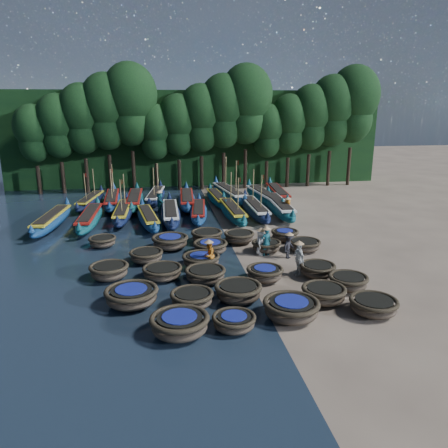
{
  "coord_description": "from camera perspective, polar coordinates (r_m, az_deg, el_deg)",
  "views": [
    {
      "loc": [
        -4.48,
        -24.78,
        8.82
      ],
      "look_at": [
        -0.39,
        1.69,
        1.3
      ],
      "focal_mm": 35.0,
      "sensor_mm": 36.0,
      "label": 1
    }
  ],
  "objects": [
    {
      "name": "long_boat_9",
      "position": [
        39.77,
        -17.05,
        2.9
      ],
      "size": [
        2.41,
        7.31,
        3.14
      ],
      "rotation": [
        0.0,
        0.0,
        -0.16
      ],
      "color": "#0F1B3A",
      "rests_on": "ground"
    },
    {
      "name": "coracle_8",
      "position": [
        20.53,
        12.9,
        -8.85
      ],
      "size": [
        2.45,
        2.45,
        0.76
      ],
      "rotation": [
        0.0,
        0.0,
        0.39
      ],
      "color": "#4D3F30",
      "rests_on": "ground"
    },
    {
      "name": "tree_7",
      "position": [
        45.04,
        -3.03,
        13.75
      ],
      "size": [
        4.51,
        4.51,
        10.63
      ],
      "color": "black",
      "rests_on": "ground"
    },
    {
      "name": "coracle_19",
      "position": [
        27.17,
        10.42,
        -2.69
      ],
      "size": [
        2.47,
        2.47,
        0.66
      ],
      "rotation": [
        0.0,
        0.0,
        0.39
      ],
      "color": "#4D3F30",
      "rests_on": "ground"
    },
    {
      "name": "coracle_9",
      "position": [
        22.16,
        15.92,
        -7.23
      ],
      "size": [
        1.93,
        1.93,
        0.73
      ],
      "rotation": [
        0.0,
        0.0,
        0.05
      ],
      "color": "#4D3F30",
      "rests_on": "ground"
    },
    {
      "name": "long_boat_1",
      "position": [
        33.63,
        -17.14,
        0.74
      ],
      "size": [
        1.68,
        8.25,
        1.45
      ],
      "rotation": [
        0.0,
        0.0,
        -0.03
      ],
      "color": "#0F4A5A",
      "rests_on": "ground"
    },
    {
      "name": "tree_1",
      "position": [
        45.77,
        -20.87,
        11.96
      ],
      "size": [
        4.09,
        4.09,
        9.65
      ],
      "color": "black",
      "rests_on": "ground"
    },
    {
      "name": "coracle_4",
      "position": [
        20.08,
        18.94,
        -10.02
      ],
      "size": [
        2.39,
        2.39,
        0.7
      ],
      "rotation": [
        0.0,
        0.0,
        0.27
      ],
      "color": "#4D3F30",
      "rests_on": "ground"
    },
    {
      "name": "tree_2",
      "position": [
        45.34,
        -18.04,
        13.04
      ],
      "size": [
        4.51,
        4.51,
        10.63
      ],
      "color": "black",
      "rests_on": "ground"
    },
    {
      "name": "coracle_1",
      "position": [
        17.5,
        -5.82,
        -12.87
      ],
      "size": [
        2.42,
        2.42,
        0.83
      ],
      "rotation": [
        0.0,
        0.0,
        0.12
      ],
      "color": "#4D3F30",
      "rests_on": "ground"
    },
    {
      "name": "coracle_10",
      "position": [
        23.27,
        -14.77,
        -5.94
      ],
      "size": [
        2.03,
        2.03,
        0.79
      ],
      "rotation": [
        0.0,
        0.0,
        -0.07
      ],
      "color": "#4D3F30",
      "rests_on": "ground"
    },
    {
      "name": "fisherman_0",
      "position": [
        26.02,
        4.77,
        -2.23
      ],
      "size": [
        0.8,
        0.9,
        1.75
      ],
      "rotation": [
        0.0,
        0.0,
        1.06
      ],
      "color": "beige",
      "rests_on": "ground"
    },
    {
      "name": "long_boat_13",
      "position": [
        38.29,
        -4.85,
        3.17
      ],
      "size": [
        1.92,
        8.43,
        1.49
      ],
      "rotation": [
        0.0,
        0.0,
        -0.05
      ],
      "color": "navy",
      "rests_on": "ground"
    },
    {
      "name": "coracle_15",
      "position": [
        25.22,
        -10.1,
        -4.1
      ],
      "size": [
        2.26,
        2.26,
        0.69
      ],
      "rotation": [
        0.0,
        0.0,
        -0.33
      ],
      "color": "#4D3F30",
      "rests_on": "ground"
    },
    {
      "name": "tree_14",
      "position": [
        49.33,
        16.57,
        14.88
      ],
      "size": [
        5.34,
        5.34,
        12.58
      ],
      "color": "black",
      "rests_on": "ground"
    },
    {
      "name": "tree_8",
      "position": [
        45.32,
        -0.06,
        14.64
      ],
      "size": [
        4.92,
        4.92,
        11.6
      ],
      "color": "black",
      "rests_on": "ground"
    },
    {
      "name": "long_boat_0",
      "position": [
        33.92,
        -21.56,
        0.45
      ],
      "size": [
        2.22,
        8.24,
        1.46
      ],
      "rotation": [
        0.0,
        0.0,
        -0.1
      ],
      "color": "navy",
      "rests_on": "ground"
    },
    {
      "name": "long_boat_8",
      "position": [
        35.66,
        7.18,
        2.24
      ],
      "size": [
        1.99,
        9.05,
        1.59
      ],
      "rotation": [
        0.0,
        0.0,
        -0.05
      ],
      "color": "#0F4A5A",
      "rests_on": "ground"
    },
    {
      "name": "tree_6",
      "position": [
        44.89,
        -6.02,
        12.82
      ],
      "size": [
        4.09,
        4.09,
        9.65
      ],
      "color": "black",
      "rests_on": "ground"
    },
    {
      "name": "long_boat_17",
      "position": [
        40.91,
        7.01,
        3.94
      ],
      "size": [
        2.15,
        8.68,
        1.53
      ],
      "rotation": [
        0.0,
        0.0,
        -0.08
      ],
      "color": "#0F4A5A",
      "rests_on": "ground"
    },
    {
      "name": "fisherman_1",
      "position": [
        25.84,
        5.54,
        -2.13
      ],
      "size": [
        0.7,
        0.55,
        1.9
      ],
      "rotation": [
        0.0,
        0.0,
        3.4
      ],
      "color": "#175361",
      "rests_on": "ground"
    },
    {
      "name": "fisherman_4",
      "position": [
        23.17,
        9.71,
        -4.39
      ],
      "size": [
        0.59,
        1.11,
        2.0
      ],
      "rotation": [
        0.0,
        0.0,
        4.86
      ],
      "color": "beige",
      "rests_on": "ground"
    },
    {
      "name": "long_boat_5",
      "position": [
        34.28,
        -3.33,
        1.61
      ],
      "size": [
        2.09,
        7.5,
        1.33
      ],
      "rotation": [
        0.0,
        0.0,
        -0.11
      ],
      "color": "navy",
      "rests_on": "ground"
    },
    {
      "name": "tree_12",
      "position": [
        47.61,
        11.28,
        13.58
      ],
      "size": [
        4.51,
        4.51,
        10.63
      ],
      "color": "black",
      "rests_on": "ground"
    },
    {
      "name": "long_boat_16",
      "position": [
        39.24,
        5.23,
        3.53
      ],
      "size": [
        2.54,
        9.0,
        1.59
      ],
      "rotation": [
        0.0,
        0.0,
        0.11
      ],
      "color": "#0F4A5A",
      "rests_on": "ground"
    },
    {
      "name": "long_boat_10",
      "position": [
        39.29,
        -14.4,
        3.04
      ],
      "size": [
        1.79,
        8.25,
        3.51
      ],
      "rotation": [
        0.0,
        0.0,
        0.04
      ],
      "color": "navy",
      "rests_on": "ground"
    },
    {
      "name": "fisherman_2",
      "position": [
        23.65,
        -2.0,
        -4.0
      ],
      "size": [
        0.9,
        0.98,
        1.81
      ],
      "rotation": [
        0.0,
        0.0,
        4.23
      ],
      "color": "#C26D19",
      "rests_on": "ground"
    },
    {
      "name": "foliage_wall",
      "position": [
        48.64,
        -3.54,
        11.14
      ],
      "size": [
        40.0,
        3.0,
        10.0
      ],
      "primitive_type": "cube",
      "color": "black",
      "rests_on": "ground"
    },
    {
      "name": "fisherman_3",
      "position": [
        25.61,
        8.48,
        -2.75
      ],
      "size": [
        1.08,
        1.08,
        1.7
      ],
      "rotation": [
        0.0,
        0.0,
        0.78
      ],
      "color": "black",
      "rests_on": "ground"
    },
    {
      "name": "coracle_3",
      "position": [
        18.81,
        8.77,
        -10.84
      ],
      "size": [
        2.86,
        2.86,
        0.83
      ],
      "rotation": [
        0.0,
        0.0,
        0.35
      ],
      "color": "#4D3F30",
      "rests_on": "ground"
    },
    {
      "name": "coracle_23",
      "position": [
        28.18,
        2.0,
        -1.68
      ],
      "size": [
        2.13,
        2.13,
        0.73
      ],
      "rotation": [
        0.0,
        0.0,
        -0.19
      ],
      "color": "#4D3F30",
      "rests_on": "ground"
    },
    {
      "name": "coracle_21",
      "position": [
        27.19,
        -7.05,
        -2.29
      ],
      "size": [
        2.28,
        2.28,
        0.84
      ],
      "rotation": [
        0.0,
        0.0,
        0.06
      ],
      "color": "#4D3F30",
      "rests_on": "ground"
    },
    {
      "name": "long_boat_14",
      "position": [
        38.97,
        -0.9,
        3.35
      ],
      "size": [
        1.72,
        7.47,
        1.32
      ],
      "rotation": [
        0.0,
        0.0,
        0.06
      ],
      "color": "#0F4A5A",
      "rests_on": "ground"
    },
    {
      "name": "tree_3",
      "position": [
        45.03,
        -15.14,
        14.11
      ],
      "size": [
        4.92,
        4.92,
        11.6
      ],
      "color": "black",
      "rests_on": "ground"
    },
    {
      "name": "long_boat_12",
      "position": [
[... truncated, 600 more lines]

